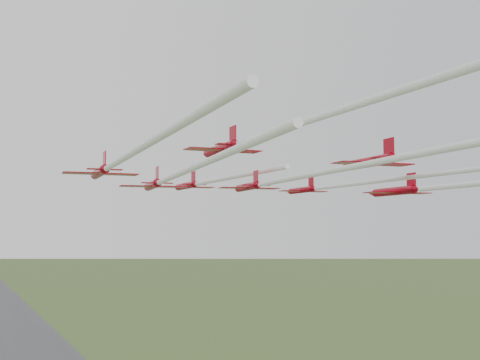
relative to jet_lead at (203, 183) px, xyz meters
name	(u,v)px	position (x,y,z in m)	size (l,w,h in m)	color
runway	(27,349)	(-5.28, 184.60, -60.11)	(38.00, 900.00, 0.04)	#353538
jet_lead	(203,183)	(0.00, 0.00, 0.00)	(9.71, 45.61, 2.89)	#A00011
jet_row2_left	(171,177)	(-13.65, -22.72, -1.25)	(14.23, 62.60, 2.96)	#A00011
jet_row2_right	(366,182)	(11.37, -29.31, -1.55)	(8.55, 65.10, 2.34)	#A00011
jet_row3_left	(118,162)	(-23.15, -33.30, -0.80)	(9.19, 55.53, 2.70)	#A00011
jet_row3_mid	(292,178)	(-4.66, -36.78, -2.12)	(11.35, 57.23, 2.40)	#A00011
jet_row3_right	(452,186)	(18.62, -37.23, -2.29)	(10.25, 55.75, 2.96)	#A00011
jet_row4_left	(302,123)	(-13.59, -53.27, 0.81)	(8.24, 64.62, 2.45)	#A00011
jet_row4_right	(472,144)	(4.15, -54.01, 0.13)	(11.04, 66.84, 2.90)	#A00011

